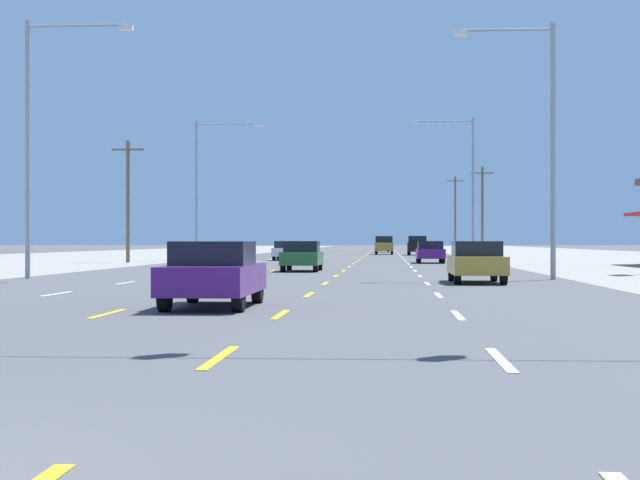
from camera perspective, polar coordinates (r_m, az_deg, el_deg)
The scene contains 18 objects.
ground_plane at distance 71.89m, azimuth 0.63°, elevation -1.22°, with size 572.00×572.00×0.00m, color #4C4C4F.
lane_markings at distance 110.35m, azimuth 1.70°, elevation -0.81°, with size 10.64×227.60×0.01m.
signal_span_wire at distance 16.41m, azimuth -10.38°, elevation 12.73°, with size 26.88×0.53×8.64m.
sedan_center_turn_nearest at distance 22.79m, azimuth -5.91°, elevation -1.85°, with size 1.80×4.50×1.46m.
sedan_far_right_near at distance 36.35m, azimuth 8.69°, elevation -1.18°, with size 1.80×4.50×1.46m.
sedan_center_turn_mid at distance 49.66m, azimuth -1.01°, elevation -0.88°, with size 1.80×4.50×1.46m.
sedan_far_right_midfar at distance 68.25m, azimuth 6.14°, elevation -0.65°, with size 1.80×4.50×1.46m.
sedan_inner_left_far at distance 77.70m, azimuth -1.88°, elevation -0.58°, with size 1.80×4.50×1.46m.
suv_far_right_farther at distance 106.15m, azimuth 5.42°, elevation -0.29°, with size 1.98×4.90×1.98m.
suv_inner_right_farthest at distance 110.95m, azimuth 3.58°, elevation -0.28°, with size 1.98×4.90×1.98m.
hatchback_inner_right_distant_a at distance 130.67m, azimuth 3.49°, elevation -0.35°, with size 1.72×3.90×1.54m.
streetlight_left_row_0 at distance 41.75m, azimuth -15.38°, elevation 5.97°, with size 4.28×0.26×10.10m.
streetlight_right_row_0 at distance 39.91m, azimuth 12.29°, elevation 5.89°, with size 3.86×0.26×9.72m.
streetlight_left_row_1 at distance 76.29m, azimuth -6.49°, elevation 3.39°, with size 5.00×0.26×10.34m.
streetlight_right_row_1 at distance 75.32m, azimuth 8.14°, elevation 3.45°, with size 4.69×0.26×10.43m.
utility_pole_left_row_1 at distance 70.96m, azimuth -10.62°, elevation 2.26°, with size 2.20×0.26×8.29m.
utility_pole_right_row_2 at distance 99.62m, azimuth 9.01°, elevation 1.68°, with size 2.20×0.26×8.58m.
utility_pole_right_row_3 at distance 138.84m, azimuth 7.53°, elevation 1.51°, with size 2.20×0.26×10.13m.
Camera 1 is at (3.84, -5.77, 1.47)m, focal length 57.61 mm.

